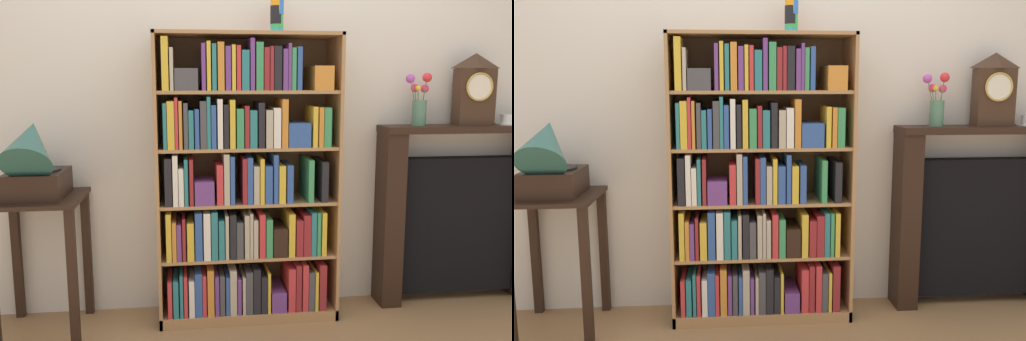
% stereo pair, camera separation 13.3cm
% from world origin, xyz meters
% --- Properties ---
extents(ground_plane, '(7.77, 6.40, 0.02)m').
position_xyz_m(ground_plane, '(0.00, 0.00, -0.01)').
color(ground_plane, '#997047').
extents(wall_back, '(4.77, 0.08, 2.60)m').
position_xyz_m(wall_back, '(0.10, 0.31, 1.30)').
color(wall_back, silver).
rests_on(wall_back, ground).
extents(bookshelf, '(0.99, 0.33, 1.58)m').
position_xyz_m(bookshelf, '(-0.02, 0.09, 0.73)').
color(bookshelf, '#A87A4C').
rests_on(bookshelf, ground).
extents(cup_stack, '(0.07, 0.07, 0.23)m').
position_xyz_m(cup_stack, '(0.17, 0.14, 1.69)').
color(cup_stack, '#28B2B7').
rests_on(cup_stack, bookshelf).
extents(side_table_left, '(0.45, 0.47, 0.74)m').
position_xyz_m(side_table_left, '(-1.09, 0.03, 0.52)').
color(side_table_left, black).
rests_on(side_table_left, ground).
extents(gramophone, '(0.28, 0.45, 0.47)m').
position_xyz_m(gramophone, '(-1.09, -0.02, 0.93)').
color(gramophone, black).
rests_on(gramophone, side_table_left).
extents(fireplace_mantel, '(0.99, 0.21, 1.07)m').
position_xyz_m(fireplace_mantel, '(1.29, 0.18, 0.53)').
color(fireplace_mantel, black).
rests_on(fireplace_mantel, ground).
extents(mantel_clock, '(0.22, 0.12, 0.41)m').
position_xyz_m(mantel_clock, '(1.34, 0.16, 1.28)').
color(mantel_clock, '#382316').
rests_on(mantel_clock, fireplace_mantel).
extents(flower_vase, '(0.15, 0.11, 0.30)m').
position_xyz_m(flower_vase, '(1.00, 0.16, 1.21)').
color(flower_vase, '#4C7A60').
rests_on(flower_vase, fireplace_mantel).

